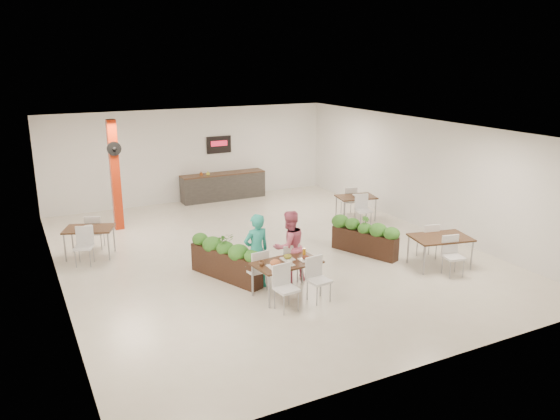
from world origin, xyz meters
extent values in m
plane|color=beige|center=(0.00, 0.00, 0.00)|extent=(12.00, 12.00, 0.00)
cube|color=white|center=(0.00, 6.00, 1.60)|extent=(10.00, 0.10, 3.20)
cube|color=white|center=(0.00, -6.00, 1.60)|extent=(10.00, 0.10, 3.20)
cube|color=white|center=(-5.00, 0.00, 1.60)|extent=(0.10, 12.00, 3.20)
cube|color=white|center=(5.00, 0.00, 1.60)|extent=(0.10, 12.00, 3.20)
cube|color=white|center=(0.00, 0.00, 3.20)|extent=(10.00, 12.00, 0.04)
cube|color=#AC270B|center=(-3.00, 3.80, 1.60)|extent=(0.25, 0.25, 3.20)
cylinder|color=black|center=(-3.00, 3.62, 2.40)|extent=(0.40, 0.06, 0.40)
sphere|color=black|center=(-3.00, 3.58, 2.40)|extent=(0.12, 0.12, 0.12)
cube|color=#282624|center=(1.00, 5.65, 0.45)|extent=(3.00, 0.60, 0.90)
cube|color=#321F10|center=(1.00, 5.65, 0.92)|extent=(3.00, 0.62, 0.04)
cube|color=black|center=(1.00, 5.96, 1.90)|extent=(0.90, 0.04, 0.60)
cube|color=red|center=(1.00, 5.93, 1.95)|extent=(0.60, 0.02, 0.18)
imported|color=#9F4B1A|center=(0.20, 5.65, 1.04)|extent=(0.09, 0.09, 0.19)
imported|color=yellow|center=(0.45, 5.65, 1.02)|extent=(0.13, 0.13, 0.17)
cube|color=#321F10|center=(-0.76, -2.54, 0.73)|extent=(1.47, 0.93, 0.04)
cylinder|color=gray|center=(-1.36, -2.94, 0.35)|extent=(0.04, 0.04, 0.71)
cylinder|color=gray|center=(-0.09, -2.82, 0.35)|extent=(0.04, 0.04, 0.71)
cylinder|color=gray|center=(-1.43, -2.27, 0.35)|extent=(0.04, 0.04, 0.71)
cylinder|color=gray|center=(-0.16, -2.14, 0.35)|extent=(0.04, 0.04, 0.71)
cube|color=white|center=(-1.22, -1.98, 0.45)|extent=(0.46, 0.46, 0.05)
cube|color=white|center=(-1.20, -2.17, 0.70)|extent=(0.42, 0.08, 0.45)
cylinder|color=gray|center=(-1.06, -1.80, 0.21)|extent=(0.02, 0.02, 0.43)
cylinder|color=gray|center=(-1.40, -1.83, 0.21)|extent=(0.02, 0.02, 0.43)
cylinder|color=gray|center=(-1.03, -2.14, 0.21)|extent=(0.02, 0.02, 0.43)
cylinder|color=gray|center=(-1.37, -2.17, 0.21)|extent=(0.02, 0.02, 0.43)
cube|color=white|center=(-0.42, -1.91, 0.45)|extent=(0.46, 0.46, 0.05)
cube|color=white|center=(-0.40, -2.10, 0.70)|extent=(0.42, 0.08, 0.45)
cylinder|color=gray|center=(-0.27, -1.72, 0.21)|extent=(0.02, 0.02, 0.43)
cylinder|color=gray|center=(-0.61, -1.75, 0.21)|extent=(0.02, 0.02, 0.43)
cylinder|color=gray|center=(-0.23, -2.06, 0.21)|extent=(0.02, 0.02, 0.43)
cylinder|color=gray|center=(-0.57, -2.09, 0.21)|extent=(0.02, 0.02, 0.43)
cube|color=white|center=(-1.10, -3.18, 0.45)|extent=(0.46, 0.46, 0.05)
cube|color=white|center=(-1.12, -2.99, 0.70)|extent=(0.42, 0.08, 0.45)
cylinder|color=gray|center=(-1.25, -3.36, 0.21)|extent=(0.02, 0.02, 0.43)
cylinder|color=gray|center=(-0.91, -3.33, 0.21)|extent=(0.02, 0.02, 0.43)
cylinder|color=gray|center=(-1.28, -3.03, 0.21)|extent=(0.02, 0.02, 0.43)
cylinder|color=gray|center=(-0.95, -2.99, 0.21)|extent=(0.02, 0.02, 0.43)
cube|color=white|center=(-0.30, -3.10, 0.45)|extent=(0.46, 0.46, 0.05)
cube|color=white|center=(-0.32, -2.91, 0.70)|extent=(0.42, 0.08, 0.45)
cylinder|color=gray|center=(-0.45, -3.29, 0.21)|extent=(0.02, 0.02, 0.43)
cylinder|color=gray|center=(-0.12, -3.25, 0.21)|extent=(0.02, 0.02, 0.43)
cylinder|color=gray|center=(-0.49, -2.95, 0.21)|extent=(0.02, 0.02, 0.43)
cylinder|color=gray|center=(-0.15, -2.91, 0.21)|extent=(0.02, 0.02, 0.43)
cube|color=white|center=(-1.10, -2.68, 0.76)|extent=(0.33, 0.33, 0.01)
ellipsoid|color=#9E4A27|center=(-1.10, -2.68, 0.83)|extent=(0.22, 0.22, 0.13)
cube|color=white|center=(-0.67, -2.41, 0.76)|extent=(0.28, 0.28, 0.01)
ellipsoid|color=gold|center=(-0.67, -2.41, 0.82)|extent=(0.18, 0.18, 0.11)
cube|color=white|center=(-0.35, -2.62, 0.76)|extent=(0.28, 0.28, 0.01)
ellipsoid|color=#48190E|center=(-0.35, -2.62, 0.81)|extent=(0.16, 0.16, 0.10)
cube|color=white|center=(-0.79, -2.73, 0.76)|extent=(0.20, 0.20, 0.01)
ellipsoid|color=white|center=(-0.79, -2.73, 0.80)|extent=(0.12, 0.12, 0.07)
cylinder|color=orange|center=(-0.23, -2.34, 0.82)|extent=(0.07, 0.07, 0.15)
imported|color=brown|center=(-1.32, -2.50, 0.80)|extent=(0.12, 0.12, 0.10)
imported|color=teal|center=(-1.16, -1.89, 0.84)|extent=(0.65, 0.46, 1.68)
imported|color=#DE6282|center=(-0.36, -1.89, 0.82)|extent=(0.85, 0.70, 1.64)
cube|color=black|center=(-1.58, -1.13, 0.33)|extent=(1.06, 1.98, 0.67)
ellipsoid|color=#1F5C1A|center=(-1.26, -1.92, 0.79)|extent=(0.40, 0.40, 0.32)
ellipsoid|color=#1F5C1A|center=(-1.42, -1.53, 0.79)|extent=(0.40, 0.40, 0.32)
ellipsoid|color=#1F5C1A|center=(-1.58, -1.13, 0.79)|extent=(0.40, 0.40, 0.32)
ellipsoid|color=#1F5C1A|center=(-1.74, -0.74, 0.79)|extent=(0.40, 0.40, 0.32)
ellipsoid|color=#1F5C1A|center=(-1.90, -0.34, 0.79)|extent=(0.40, 0.40, 0.32)
imported|color=#1F5C1A|center=(-1.58, -1.13, 0.88)|extent=(0.39, 0.34, 0.43)
cube|color=black|center=(2.17, -1.23, 0.30)|extent=(0.98, 1.80, 0.61)
ellipsoid|color=#1F5C1A|center=(2.46, -1.93, 0.73)|extent=(0.40, 0.40, 0.32)
ellipsoid|color=#1F5C1A|center=(2.32, -1.58, 0.73)|extent=(0.40, 0.40, 0.32)
ellipsoid|color=#1F5C1A|center=(2.17, -1.23, 0.73)|extent=(0.40, 0.40, 0.32)
ellipsoid|color=#1F5C1A|center=(2.03, -0.88, 0.73)|extent=(0.40, 0.40, 0.32)
ellipsoid|color=#1F5C1A|center=(1.88, -0.53, 0.73)|extent=(0.40, 0.40, 0.32)
imported|color=#1F5C1A|center=(2.17, -1.23, 0.80)|extent=(0.22, 0.22, 0.39)
cube|color=#321F10|center=(-4.10, 1.79, 0.73)|extent=(1.38, 1.16, 0.04)
cylinder|color=gray|center=(-4.71, 1.67, 0.35)|extent=(0.04, 0.04, 0.71)
cylinder|color=gray|center=(-3.73, 1.28, 0.35)|extent=(0.04, 0.04, 0.71)
cylinder|color=gray|center=(-4.47, 2.29, 0.35)|extent=(0.04, 0.04, 0.71)
cylinder|color=gray|center=(-3.49, 1.90, 0.35)|extent=(0.04, 0.04, 0.71)
cube|color=white|center=(-3.88, 2.34, 0.45)|extent=(0.55, 0.55, 0.05)
cube|color=white|center=(-3.95, 2.17, 0.70)|extent=(0.40, 0.19, 0.45)
cylinder|color=gray|center=(-3.66, 2.44, 0.21)|extent=(0.02, 0.02, 0.43)
cylinder|color=gray|center=(-3.97, 2.56, 0.21)|extent=(0.02, 0.02, 0.43)
cylinder|color=gray|center=(-3.78, 2.12, 0.21)|extent=(0.02, 0.02, 0.43)
cylinder|color=gray|center=(-4.10, 2.25, 0.21)|extent=(0.02, 0.02, 0.43)
cube|color=white|center=(-4.32, 1.23, 0.45)|extent=(0.55, 0.55, 0.05)
cube|color=white|center=(-4.25, 1.40, 0.70)|extent=(0.40, 0.19, 0.45)
cylinder|color=gray|center=(-4.54, 1.13, 0.21)|extent=(0.02, 0.02, 0.43)
cylinder|color=gray|center=(-4.23, 1.01, 0.21)|extent=(0.02, 0.02, 0.43)
cylinder|color=gray|center=(-4.42, 1.45, 0.21)|extent=(0.02, 0.02, 0.43)
cylinder|color=gray|center=(-4.10, 1.32, 0.21)|extent=(0.02, 0.02, 0.43)
imported|color=white|center=(-4.10, 1.79, 0.78)|extent=(0.22, 0.22, 0.05)
cube|color=#321F10|center=(3.72, 1.41, 0.73)|extent=(1.28, 0.98, 0.04)
cylinder|color=gray|center=(3.15, 1.19, 0.35)|extent=(0.04, 0.04, 0.71)
cylinder|color=gray|center=(4.16, 0.99, 0.35)|extent=(0.04, 0.04, 0.71)
cylinder|color=gray|center=(3.28, 1.83, 0.35)|extent=(0.04, 0.04, 0.71)
cylinder|color=gray|center=(4.29, 1.62, 0.35)|extent=(0.04, 0.04, 0.71)
cube|color=white|center=(3.84, 1.99, 0.45)|extent=(0.50, 0.50, 0.05)
cube|color=white|center=(3.80, 1.81, 0.70)|extent=(0.42, 0.12, 0.45)
cylinder|color=gray|center=(4.04, 2.13, 0.21)|extent=(0.02, 0.02, 0.43)
cylinder|color=gray|center=(3.71, 2.20, 0.21)|extent=(0.02, 0.02, 0.43)
cylinder|color=gray|center=(3.97, 1.79, 0.21)|extent=(0.02, 0.02, 0.43)
cylinder|color=gray|center=(3.64, 1.86, 0.21)|extent=(0.02, 0.02, 0.43)
cube|color=white|center=(3.60, 0.82, 0.45)|extent=(0.50, 0.50, 0.05)
cube|color=white|center=(3.64, 1.01, 0.70)|extent=(0.42, 0.12, 0.45)
cylinder|color=gray|center=(3.40, 0.69, 0.21)|extent=(0.02, 0.02, 0.43)
cylinder|color=gray|center=(3.73, 0.62, 0.21)|extent=(0.02, 0.02, 0.43)
cylinder|color=gray|center=(3.47, 1.02, 0.21)|extent=(0.02, 0.02, 0.43)
cylinder|color=gray|center=(3.80, 0.95, 0.21)|extent=(0.02, 0.02, 0.43)
imported|color=white|center=(3.72, 1.41, 0.78)|extent=(0.22, 0.22, 0.05)
cube|color=#321F10|center=(3.28, -2.75, 0.73)|extent=(1.53, 1.18, 0.04)
cylinder|color=gray|center=(2.59, -3.00, 0.35)|extent=(0.04, 0.04, 0.71)
cylinder|color=gray|center=(3.81, -3.27, 0.35)|extent=(0.04, 0.04, 0.71)
cylinder|color=gray|center=(2.76, -2.23, 0.35)|extent=(0.04, 0.04, 0.71)
cylinder|color=gray|center=(3.97, -2.49, 0.35)|extent=(0.04, 0.04, 0.71)
cube|color=white|center=(3.41, -2.16, 0.45)|extent=(0.50, 0.50, 0.05)
cube|color=white|center=(3.37, -2.35, 0.70)|extent=(0.42, 0.13, 0.45)
cylinder|color=gray|center=(3.61, -2.03, 0.21)|extent=(0.02, 0.02, 0.43)
cylinder|color=gray|center=(3.28, -1.96, 0.21)|extent=(0.02, 0.02, 0.43)
cylinder|color=gray|center=(3.54, -2.36, 0.21)|extent=(0.02, 0.02, 0.43)
cylinder|color=gray|center=(3.21, -2.29, 0.21)|extent=(0.02, 0.02, 0.43)
cube|color=white|center=(3.16, -3.33, 0.45)|extent=(0.50, 0.50, 0.05)
cube|color=white|center=(3.20, -3.15, 0.70)|extent=(0.42, 0.13, 0.45)
cylinder|color=gray|center=(2.95, -3.47, 0.21)|extent=(0.02, 0.02, 0.43)
cylinder|color=gray|center=(3.29, -3.54, 0.21)|extent=(0.02, 0.02, 0.43)
cylinder|color=gray|center=(3.03, -3.13, 0.21)|extent=(0.02, 0.02, 0.43)
cylinder|color=gray|center=(3.36, -3.20, 0.21)|extent=(0.02, 0.02, 0.43)
camera|label=1|loc=(-5.73, -11.99, 4.90)|focal=35.00mm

